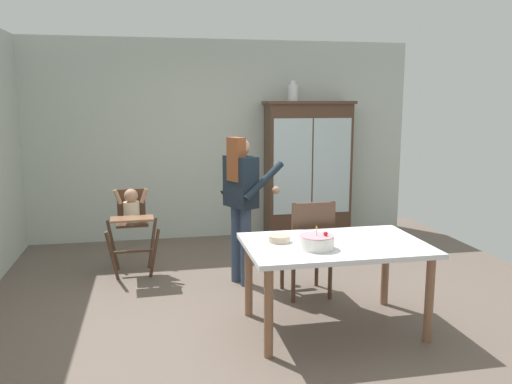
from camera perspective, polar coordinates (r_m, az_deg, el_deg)
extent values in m
plane|color=#66564C|center=(5.08, 0.61, -12.02)|extent=(6.24, 6.24, 0.00)
cube|color=beige|center=(7.32, -3.70, 5.63)|extent=(5.32, 0.06, 2.70)
cube|color=#4C3323|center=(7.36, 5.60, 2.27)|extent=(1.16, 0.42, 1.84)
cube|color=#4C3323|center=(7.29, 5.73, 9.62)|extent=(1.22, 0.48, 0.04)
cube|color=silver|center=(7.07, 4.00, 2.73)|extent=(0.53, 0.01, 1.29)
cube|color=silver|center=(7.23, 8.19, 2.82)|extent=(0.53, 0.01, 1.29)
cube|color=#4C3323|center=(7.35, 5.61, 2.98)|extent=(1.08, 0.36, 0.02)
cylinder|color=white|center=(7.23, 4.00, 10.67)|extent=(0.13, 0.13, 0.22)
cylinder|color=white|center=(7.23, 4.02, 11.74)|extent=(0.07, 0.07, 0.05)
cylinder|color=#4C3323|center=(5.77, -15.31, -6.70)|extent=(0.13, 0.14, 0.56)
cylinder|color=#4C3323|center=(5.78, -10.92, -6.51)|extent=(0.14, 0.13, 0.56)
cylinder|color=#4C3323|center=(6.20, -15.23, -5.55)|extent=(0.14, 0.13, 0.56)
cylinder|color=#4C3323|center=(6.20, -11.15, -5.38)|extent=(0.13, 0.14, 0.56)
cube|color=#4C3323|center=(5.99, -13.14, -6.28)|extent=(0.42, 0.06, 0.02)
cube|color=#4C3323|center=(5.91, -13.26, -3.29)|extent=(0.35, 0.35, 0.02)
cube|color=#4C3323|center=(6.02, -13.35, -1.27)|extent=(0.31, 0.04, 0.34)
cube|color=brown|center=(5.62, -13.27, -2.84)|extent=(0.45, 0.26, 0.02)
cylinder|color=beige|center=(5.90, -13.31, -2.09)|extent=(0.17, 0.17, 0.22)
sphere|color=tan|center=(5.87, -13.38, -0.39)|extent=(0.15, 0.15, 0.15)
cylinder|color=tan|center=(5.87, -14.75, -0.52)|extent=(0.10, 0.05, 0.17)
cylinder|color=tan|center=(5.87, -12.02, -0.41)|extent=(0.10, 0.05, 0.17)
cylinder|color=#33425B|center=(5.43, -1.10, -5.98)|extent=(0.11, 0.11, 0.82)
cylinder|color=#33425B|center=(5.56, -2.14, -5.60)|extent=(0.11, 0.11, 0.82)
cube|color=#19232D|center=(5.35, -1.66, 1.14)|extent=(0.34, 0.41, 0.52)
cube|color=white|center=(5.41, -0.77, 1.24)|extent=(0.03, 0.06, 0.49)
sphere|color=tan|center=(5.31, -1.68, 4.88)|extent=(0.19, 0.19, 0.19)
cube|color=brown|center=(5.29, -2.16, 3.55)|extent=(0.18, 0.22, 0.44)
cylinder|color=#19232D|center=(5.27, 0.85, 1.20)|extent=(0.47, 0.28, 0.37)
sphere|color=tan|center=(5.39, 2.18, 0.20)|extent=(0.08, 0.08, 0.08)
cylinder|color=#19232D|center=(5.59, -1.71, 1.70)|extent=(0.47, 0.28, 0.37)
sphere|color=tan|center=(5.70, -0.40, 0.75)|extent=(0.08, 0.08, 0.08)
cube|color=silver|center=(4.40, 8.53, -5.71)|extent=(1.48, 0.97, 0.04)
cylinder|color=brown|center=(3.99, 1.37, -12.92)|extent=(0.07, 0.07, 0.70)
cylinder|color=brown|center=(4.44, 18.24, -10.99)|extent=(0.07, 0.07, 0.70)
cylinder|color=brown|center=(4.71, -0.80, -9.25)|extent=(0.07, 0.07, 0.70)
cylinder|color=brown|center=(5.10, 13.82, -8.03)|extent=(0.07, 0.07, 0.70)
cylinder|color=white|center=(4.20, 6.55, -5.44)|extent=(0.28, 0.28, 0.10)
cylinder|color=pink|center=(4.18, 6.56, -4.72)|extent=(0.27, 0.27, 0.01)
cylinder|color=#F2E5CC|center=(4.18, 6.57, -4.27)|extent=(0.01, 0.01, 0.06)
cone|color=yellow|center=(4.17, 6.59, -3.71)|extent=(0.02, 0.02, 0.02)
sphere|color=red|center=(4.17, 7.55, -4.50)|extent=(0.04, 0.04, 0.04)
cylinder|color=#C6AD93|center=(4.37, 2.52, -5.07)|extent=(0.18, 0.18, 0.05)
cylinder|color=#4C3323|center=(5.50, 6.58, -7.84)|extent=(0.04, 0.04, 0.45)
cylinder|color=#4C3323|center=(5.39, 2.85, -8.16)|extent=(0.04, 0.04, 0.45)
cylinder|color=#4C3323|center=(5.17, 8.01, -9.03)|extent=(0.04, 0.04, 0.45)
cylinder|color=#4C3323|center=(5.05, 4.06, -9.42)|extent=(0.04, 0.04, 0.45)
cube|color=brown|center=(5.20, 5.42, -6.09)|extent=(0.46, 0.46, 0.03)
cube|color=#4C3323|center=(4.96, 6.22, -3.87)|extent=(0.42, 0.06, 0.48)
cylinder|color=#4C3323|center=(5.02, 8.27, -3.73)|extent=(0.03, 0.03, 0.48)
cylinder|color=#4C3323|center=(4.90, 4.13, -4.01)|extent=(0.03, 0.03, 0.48)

